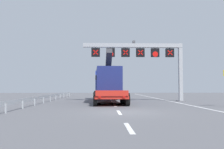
# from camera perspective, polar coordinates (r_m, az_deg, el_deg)

# --- Properties ---
(ground) EXTENTS (112.00, 112.00, 0.00)m
(ground) POSITION_cam_1_polar(r_m,az_deg,el_deg) (15.66, 3.02, -8.73)
(ground) COLOR #5B5B60
(lane_markings) EXTENTS (0.20, 66.81, 0.01)m
(lane_markings) POSITION_cam_1_polar(r_m,az_deg,el_deg) (41.67, -0.67, -5.15)
(lane_markings) COLOR silver
(lane_markings) RESTS_ON ground
(edge_line_right) EXTENTS (0.20, 63.00, 0.01)m
(edge_line_right) POSITION_cam_1_polar(r_m,az_deg,el_deg) (28.58, 13.40, -6.05)
(edge_line_right) COLOR silver
(edge_line_right) RESTS_ON ground
(overhead_lane_gantry) EXTENTS (11.44, 0.90, 6.83)m
(overhead_lane_gantry) POSITION_cam_1_polar(r_m,az_deg,el_deg) (28.07, 7.47, 4.66)
(overhead_lane_gantry) COLOR #9EA0A5
(overhead_lane_gantry) RESTS_ON ground
(heavy_haul_truck_red) EXTENTS (3.45, 14.14, 5.30)m
(heavy_haul_truck_red) POSITION_cam_1_polar(r_m,az_deg,el_deg) (27.91, -1.18, -2.13)
(heavy_haul_truck_red) COLOR red
(heavy_haul_truck_red) RESTS_ON ground
(guardrail_left) EXTENTS (0.13, 31.17, 0.76)m
(guardrail_left) POSITION_cam_1_polar(r_m,az_deg,el_deg) (29.71, -13.53, -4.86)
(guardrail_left) COLOR #999EA3
(guardrail_left) RESTS_ON ground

